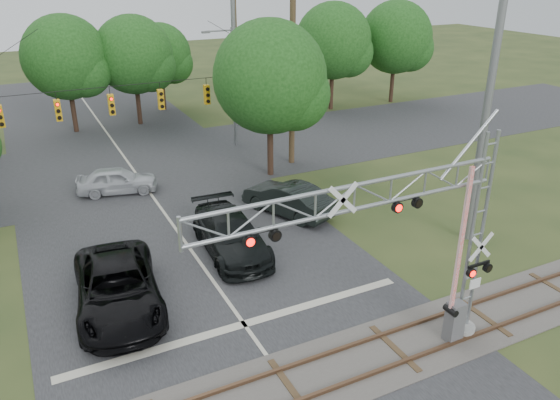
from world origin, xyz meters
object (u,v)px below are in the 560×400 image
pickup_black (118,288)px  streetlight (231,82)px  crossing_gantry (405,237)px  car_dark (231,234)px  sedan_silver (117,180)px  traffic_signal_span (152,89)px

pickup_black → streetlight: size_ratio=0.80×
streetlight → crossing_gantry: bearing=-99.4°
pickup_black → streetlight: 20.31m
car_dark → sedan_silver: car_dark is taller
traffic_signal_span → sedan_silver: size_ratio=4.44×
traffic_signal_span → car_dark: size_ratio=3.27×
traffic_signal_span → car_dark: bearing=-85.7°
crossing_gantry → pickup_black: size_ratio=1.60×
crossing_gantry → pickup_black: bearing=137.1°
traffic_signal_span → streetlight: bearing=37.4°
pickup_black → traffic_signal_span: bearing=74.3°
crossing_gantry → pickup_black: crossing_gantry is taller
crossing_gantry → streetlight: 23.72m
traffic_signal_span → pickup_black: size_ratio=3.01×
pickup_black → sedan_silver: (2.21, 11.40, -0.15)m
car_dark → streetlight: 15.90m
crossing_gantry → sedan_silver: size_ratio=2.36×
crossing_gantry → car_dark: bearing=102.6°
traffic_signal_span → sedan_silver: traffic_signal_span is taller
crossing_gantry → pickup_black: (-7.39, 6.88, -3.61)m
car_dark → traffic_signal_span: bearing=98.0°
pickup_black → streetlight: bearing=62.2°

